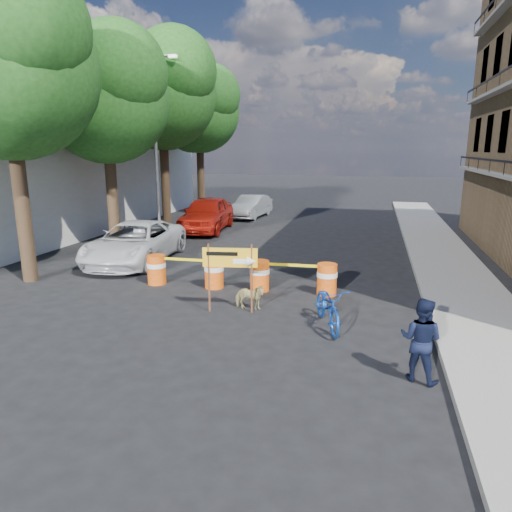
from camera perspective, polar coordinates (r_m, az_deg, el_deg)
The scene contains 19 objects.
ground at distance 11.05m, azimuth -5.40°, elevation -8.40°, with size 120.00×120.00×0.00m, color black.
sidewalk_east at distance 16.36m, azimuth 23.29°, elevation -1.93°, with size 2.40×40.00×0.15m, color gray.
white_building at distance 25.69m, azimuth -26.09°, elevation 9.62°, with size 8.00×22.00×6.00m, color silver.
tree_near at distance 15.69m, azimuth -28.63°, elevation 20.17°, with size 5.46×5.20×9.15m.
tree_mid_a at distance 19.65m, azimuth -18.18°, elevation 18.35°, with size 5.25×5.00×8.68m.
tree_mid_b at distance 24.09m, azimuth -11.60°, elevation 19.38°, with size 5.67×5.40×9.62m.
tree_far at distance 28.63m, azimuth -7.02°, elevation 17.55°, with size 5.04×4.80×8.84m.
streetlamp at distance 21.35m, azimuth -12.31°, elevation 13.86°, with size 1.25×0.18×8.00m.
barrel_far_left at distance 14.30m, azimuth -12.34°, elevation -1.59°, with size 0.58×0.58×0.90m.
barrel_mid_left at distance 13.63m, azimuth -5.26°, elevation -2.06°, with size 0.58×0.58×0.90m.
barrel_mid_right at distance 13.29m, azimuth 0.45°, elevation -2.41°, with size 0.58×0.58×0.90m.
barrel_far_right at distance 13.10m, azimuth 8.86°, elevation -2.81°, with size 0.58×0.58×0.90m.
detour_sign at distance 11.35m, azimuth -2.41°, elevation -0.89°, with size 1.36×0.35×1.77m.
pedestrian at distance 8.72m, azimuth 19.90°, elevation -9.82°, with size 0.75×0.58×1.54m, color black.
bicycle at distance 10.63m, azimuth 9.10°, elevation -3.82°, with size 0.68×1.03×1.95m, color #1545AC.
dog at distance 11.80m, azimuth -0.82°, elevation -5.13°, with size 0.37×0.81×0.68m, color tan.
suv_white at distance 17.22m, azimuth -14.89°, elevation 1.66°, with size 2.40×5.20×1.45m, color silver.
sedan_red at distance 23.15m, azimuth -6.18°, elevation 5.28°, with size 2.02×5.02×1.71m, color #A9190E.
sedan_silver at distance 27.46m, azimuth -0.61°, elevation 6.22°, with size 1.41×4.03×1.33m, color silver.
Camera 1 is at (3.53, -9.64, 4.09)m, focal length 32.00 mm.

